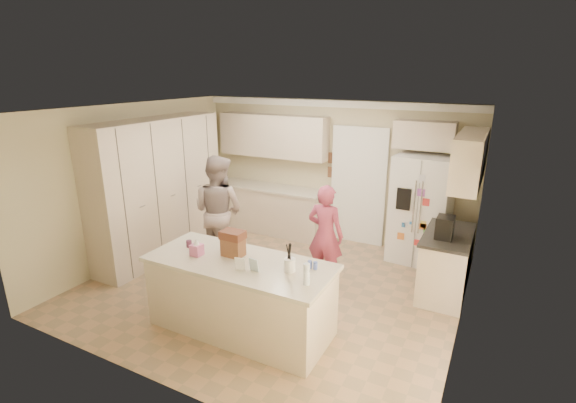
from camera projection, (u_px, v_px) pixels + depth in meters
The scene contains 41 objects.
floor at pixel (271, 287), 6.24m from camera, with size 5.20×4.60×0.02m, color #A17E5C.
ceiling at pixel (269, 109), 5.46m from camera, with size 5.20×4.60×0.02m, color white.
wall_back at pixel (331, 171), 7.81m from camera, with size 5.20×0.02×2.60m, color beige.
wall_front at pixel (148, 270), 3.90m from camera, with size 5.20×0.02×2.60m, color beige.
wall_left at pixel (136, 182), 7.00m from camera, with size 0.02×4.60×2.60m, color beige.
wall_right at pixel (471, 236), 4.70m from camera, with size 0.02×4.60×2.60m, color beige.
crown_back at pixel (333, 104), 7.40m from camera, with size 5.20×0.08×0.12m, color white.
pantry_bank at pixel (159, 189), 7.07m from camera, with size 0.60×2.60×2.35m, color beige.
back_base_cab at pixel (271, 210), 8.31m from camera, with size 2.20×0.60×0.88m, color beige.
back_countertop at pixel (270, 188), 8.17m from camera, with size 2.24×0.63×0.04m, color beige.
back_upper_cab at pixel (273, 136), 7.98m from camera, with size 2.20×0.35×0.80m, color beige.
doorway_opening at pixel (358, 187), 7.62m from camera, with size 0.90×0.06×2.10m, color black.
doorway_casing at pixel (358, 188), 7.59m from camera, with size 1.02×0.03×2.22m, color white.
wall_frame_upper at pixel (332, 158), 7.69m from camera, with size 0.15×0.02×0.20m, color brown.
wall_frame_lower at pixel (332, 172), 7.77m from camera, with size 0.15×0.02×0.20m, color brown.
refrigerator at pixel (421, 210), 6.86m from camera, with size 0.90×0.70×1.80m, color white.
fridge_seam at pixel (417, 216), 6.56m from camera, with size 0.01×0.02×1.78m, color gray.
fridge_dispenser at pixel (404, 199), 6.58m from camera, with size 0.22×0.03×0.35m, color black.
fridge_handle_l at pixel (414, 207), 6.53m from camera, with size 0.02×0.02×0.85m, color silver.
fridge_handle_r at pixel (420, 208), 6.48m from camera, with size 0.02×0.02×0.85m, color silver.
over_fridge_cab at pixel (424, 135), 6.69m from camera, with size 0.95×0.35×0.45m, color beige.
right_base_cab at pixel (446, 265), 5.94m from camera, with size 0.60×1.20×0.88m, color beige.
right_countertop at pixel (449, 235), 5.81m from camera, with size 0.63×1.24×0.04m, color #2D2B28.
right_upper_cab at pixel (470, 159), 5.61m from camera, with size 0.35×1.50×0.70m, color beige.
coffee_maker at pixel (445, 227), 5.61m from camera, with size 0.22×0.28×0.30m, color black.
island_base at pixel (241, 297), 5.09m from camera, with size 2.20×0.90×0.88m, color beige.
island_top at pixel (239, 263), 4.95m from camera, with size 2.28×0.96×0.05m, color beige.
utensil_crock at pixel (290, 265), 4.68m from camera, with size 0.13×0.13×0.15m, color white.
tissue_box at pixel (197, 250), 5.08m from camera, with size 0.13×0.13×0.14m, color #C9619A.
tissue_plume at pixel (196, 242), 5.05m from camera, with size 0.08×0.08×0.08m, color white.
dollhouse_body at pixel (233, 247), 5.06m from camera, with size 0.26×0.18×0.22m, color brown.
dollhouse_roof at pixel (233, 235), 5.02m from camera, with size 0.28×0.20×0.10m, color #592D1E.
jam_jar at pixel (189, 244), 5.33m from camera, with size 0.07×0.07×0.09m, color #59263F.
greeting_card_a at pixel (240, 264), 4.69m from camera, with size 0.12×0.01×0.16m, color white.
greeting_card_b at pixel (254, 265), 4.66m from camera, with size 0.12×0.01×0.16m, color silver.
water_bottle at pixel (306, 274), 4.37m from camera, with size 0.07×0.07×0.24m, color silver.
shaker_salt at pixel (310, 264), 4.76m from camera, with size 0.05×0.05×0.09m, color #4056B7.
shaker_pepper at pixel (315, 266), 4.73m from camera, with size 0.05×0.05×0.09m, color #4056B7.
teen_boy at pixel (218, 211), 6.76m from camera, with size 0.89×0.69×1.83m, color #9A9492.
teen_girl at pixel (325, 235), 6.16m from camera, with size 0.56×0.37×1.53m, color #B73D5F.
fridge_magnets at pixel (416, 216), 6.56m from camera, with size 0.76×0.02×1.44m, color tan, non-canonical shape.
Camera 1 is at (2.80, -4.83, 3.07)m, focal length 26.00 mm.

